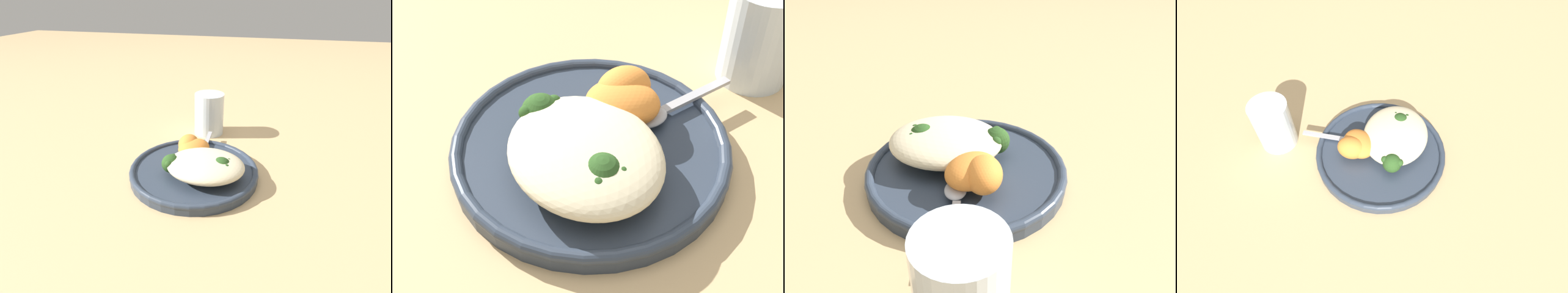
% 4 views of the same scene
% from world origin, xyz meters
% --- Properties ---
extents(ground_plane, '(4.00, 4.00, 0.00)m').
position_xyz_m(ground_plane, '(0.00, 0.00, 0.00)').
color(ground_plane, tan).
extents(plate, '(0.25, 0.25, 0.02)m').
position_xyz_m(plate, '(0.01, -0.00, 0.01)').
color(plate, '#2D3847').
rests_on(plate, ground_plane).
extents(quinoa_mound, '(0.15, 0.12, 0.04)m').
position_xyz_m(quinoa_mound, '(-0.02, 0.02, 0.04)').
color(quinoa_mound, beige).
rests_on(quinoa_mound, plate).
extents(broccoli_stalk_0, '(0.07, 0.07, 0.04)m').
position_xyz_m(broccoli_stalk_0, '(0.04, 0.02, 0.04)').
color(broccoli_stalk_0, '#ADC675').
rests_on(broccoli_stalk_0, plate).
extents(broccoli_stalk_1, '(0.03, 0.10, 0.03)m').
position_xyz_m(broccoli_stalk_1, '(0.00, 0.03, 0.03)').
color(broccoli_stalk_1, '#ADC675').
rests_on(broccoli_stalk_1, plate).
extents(broccoli_stalk_2, '(0.06, 0.08, 0.04)m').
position_xyz_m(broccoli_stalk_2, '(-0.02, 0.02, 0.04)').
color(broccoli_stalk_2, '#ADC675').
rests_on(broccoli_stalk_2, plate).
extents(broccoli_stalk_3, '(0.09, 0.07, 0.04)m').
position_xyz_m(broccoli_stalk_3, '(-0.05, 0.02, 0.04)').
color(broccoli_stalk_3, '#ADC675').
rests_on(broccoli_stalk_3, plate).
extents(sweet_potato_chunk_0, '(0.04, 0.05, 0.04)m').
position_xyz_m(sweet_potato_chunk_0, '(0.03, -0.05, 0.04)').
color(sweet_potato_chunk_0, orange).
rests_on(sweet_potato_chunk_0, plate).
extents(sweet_potato_chunk_1, '(0.09, 0.09, 0.04)m').
position_xyz_m(sweet_potato_chunk_1, '(0.02, -0.04, 0.04)').
color(sweet_potato_chunk_1, orange).
rests_on(sweet_potato_chunk_1, plate).
extents(kale_tuft, '(0.05, 0.05, 0.03)m').
position_xyz_m(kale_tuft, '(-0.04, 0.01, 0.04)').
color(kale_tuft, '#234723').
rests_on(kale_tuft, plate).
extents(spoon, '(0.03, 0.12, 0.01)m').
position_xyz_m(spoon, '(0.00, -0.08, 0.03)').
color(spoon, '#A3A3A8').
rests_on(spoon, plate).
extents(water_glass, '(0.07, 0.07, 0.10)m').
position_xyz_m(water_glass, '(0.02, -0.21, 0.05)').
color(water_glass, silver).
rests_on(water_glass, ground_plane).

